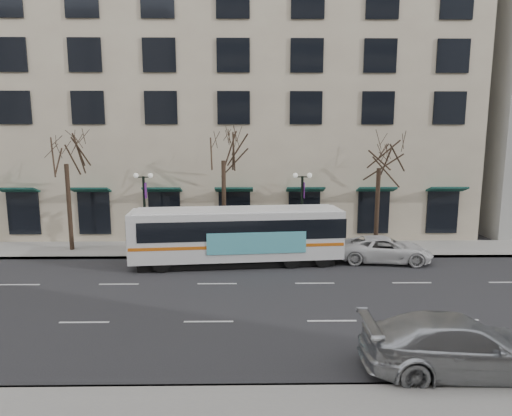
{
  "coord_description": "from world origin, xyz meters",
  "views": [
    {
      "loc": [
        1.68,
        -18.64,
        7.27
      ],
      "look_at": [
        1.98,
        1.77,
        4.0
      ],
      "focal_mm": 30.0,
      "sensor_mm": 36.0,
      "label": 1
    }
  ],
  "objects_px": {
    "tree_far_mid": "(223,145)",
    "white_pickup": "(385,249)",
    "tree_far_left": "(65,149)",
    "city_bus": "(239,234)",
    "lamp_post_right": "(302,208)",
    "silver_car": "(460,345)",
    "tree_far_right": "(380,153)",
    "lamp_post_left": "(145,209)"
  },
  "relations": [
    {
      "from": "tree_far_mid",
      "to": "white_pickup",
      "type": "relative_size",
      "value": 1.57
    },
    {
      "from": "tree_far_left",
      "to": "city_bus",
      "type": "bearing_deg",
      "value": -15.2
    },
    {
      "from": "lamp_post_right",
      "to": "city_bus",
      "type": "height_order",
      "value": "lamp_post_right"
    },
    {
      "from": "city_bus",
      "to": "white_pickup",
      "type": "distance_m",
      "value": 8.86
    },
    {
      "from": "tree_far_mid",
      "to": "silver_car",
      "type": "distance_m",
      "value": 18.15
    },
    {
      "from": "city_bus",
      "to": "lamp_post_right",
      "type": "bearing_deg",
      "value": 25.45
    },
    {
      "from": "tree_far_right",
      "to": "lamp_post_left",
      "type": "height_order",
      "value": "tree_far_right"
    },
    {
      "from": "tree_far_left",
      "to": "silver_car",
      "type": "height_order",
      "value": "tree_far_left"
    },
    {
      "from": "tree_far_mid",
      "to": "lamp_post_left",
      "type": "bearing_deg",
      "value": -173.15
    },
    {
      "from": "tree_far_left",
      "to": "silver_car",
      "type": "relative_size",
      "value": 1.35
    },
    {
      "from": "tree_far_right",
      "to": "lamp_post_right",
      "type": "bearing_deg",
      "value": -173.15
    },
    {
      "from": "tree_far_mid",
      "to": "city_bus",
      "type": "xyz_separation_m",
      "value": [
        1.02,
        -3.0,
        -5.09
      ]
    },
    {
      "from": "tree_far_left",
      "to": "silver_car",
      "type": "distance_m",
      "value": 24.34
    },
    {
      "from": "tree_far_left",
      "to": "lamp_post_left",
      "type": "xyz_separation_m",
      "value": [
        5.01,
        -0.6,
        -3.75
      ]
    },
    {
      "from": "white_pickup",
      "to": "tree_far_right",
      "type": "bearing_deg",
      "value": 3.15
    },
    {
      "from": "lamp_post_right",
      "to": "white_pickup",
      "type": "xyz_separation_m",
      "value": [
        4.81,
        -2.0,
        -2.19
      ]
    },
    {
      "from": "city_bus",
      "to": "silver_car",
      "type": "distance_m",
      "value": 14.05
    },
    {
      "from": "tree_far_right",
      "to": "city_bus",
      "type": "xyz_separation_m",
      "value": [
        -8.98,
        -3.0,
        -4.61
      ]
    },
    {
      "from": "tree_far_left",
      "to": "city_bus",
      "type": "relative_size",
      "value": 0.67
    },
    {
      "from": "tree_far_mid",
      "to": "lamp_post_left",
      "type": "distance_m",
      "value": 6.4
    },
    {
      "from": "tree_far_left",
      "to": "tree_far_mid",
      "type": "distance_m",
      "value": 10.0
    },
    {
      "from": "tree_far_left",
      "to": "tree_far_mid",
      "type": "xyz_separation_m",
      "value": [
        10.0,
        0.0,
        0.21
      ]
    },
    {
      "from": "tree_far_left",
      "to": "silver_car",
      "type": "bearing_deg",
      "value": -39.39
    },
    {
      "from": "lamp_post_right",
      "to": "silver_car",
      "type": "height_order",
      "value": "lamp_post_right"
    },
    {
      "from": "lamp_post_left",
      "to": "white_pickup",
      "type": "height_order",
      "value": "lamp_post_left"
    },
    {
      "from": "tree_far_left",
      "to": "lamp_post_right",
      "type": "bearing_deg",
      "value": -2.29
    },
    {
      "from": "tree_far_mid",
      "to": "lamp_post_left",
      "type": "relative_size",
      "value": 1.64
    },
    {
      "from": "city_bus",
      "to": "silver_car",
      "type": "xyz_separation_m",
      "value": [
        7.25,
        -12.0,
        -0.91
      ]
    },
    {
      "from": "silver_car",
      "to": "white_pickup",
      "type": "xyz_separation_m",
      "value": [
        1.54,
        12.4,
        -0.14
      ]
    },
    {
      "from": "lamp_post_left",
      "to": "lamp_post_right",
      "type": "height_order",
      "value": "same"
    },
    {
      "from": "tree_far_left",
      "to": "tree_far_right",
      "type": "distance_m",
      "value": 20.0
    },
    {
      "from": "city_bus",
      "to": "lamp_post_left",
      "type": "bearing_deg",
      "value": 152.74
    },
    {
      "from": "city_bus",
      "to": "white_pickup",
      "type": "relative_size",
      "value": 2.28
    },
    {
      "from": "lamp_post_left",
      "to": "tree_far_mid",
      "type": "bearing_deg",
      "value": 6.85
    },
    {
      "from": "lamp_post_left",
      "to": "lamp_post_right",
      "type": "distance_m",
      "value": 10.0
    },
    {
      "from": "lamp_post_left",
      "to": "city_bus",
      "type": "height_order",
      "value": "lamp_post_left"
    },
    {
      "from": "lamp_post_right",
      "to": "lamp_post_left",
      "type": "bearing_deg",
      "value": 180.0
    },
    {
      "from": "tree_far_mid",
      "to": "lamp_post_right",
      "type": "bearing_deg",
      "value": -6.83
    },
    {
      "from": "tree_far_right",
      "to": "lamp_post_left",
      "type": "bearing_deg",
      "value": -177.71
    },
    {
      "from": "silver_car",
      "to": "lamp_post_right",
      "type": "bearing_deg",
      "value": 14.66
    },
    {
      "from": "tree_far_left",
      "to": "lamp_post_left",
      "type": "distance_m",
      "value": 6.29
    },
    {
      "from": "tree_far_left",
      "to": "lamp_post_right",
      "type": "height_order",
      "value": "tree_far_left"
    }
  ]
}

